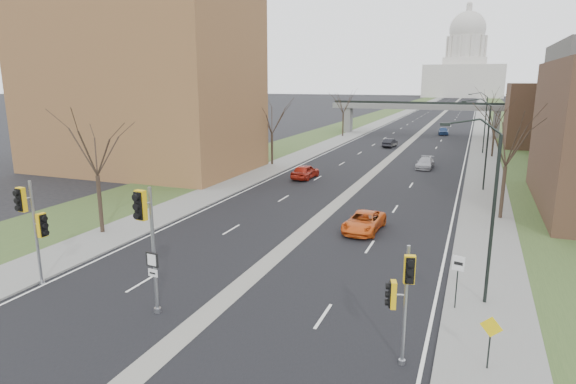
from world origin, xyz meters
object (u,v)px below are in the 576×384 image
Objects in this scene: car_left_far at (390,143)px; signal_pole_right at (402,290)px; signal_pole_median at (147,229)px; speed_limit_sign at (458,272)px; signal_pole_left at (33,219)px; car_right_near at (364,222)px; car_right_mid at (425,163)px; car_right_far at (443,131)px; car_left_near at (305,171)px; warning_sign at (490,335)px.

signal_pole_right is at bearing 106.57° from car_left_far.
signal_pole_right is (11.02, 0.02, -1.04)m from signal_pole_median.
signal_pole_right reaches higher than speed_limit_sign.
signal_pole_left is 0.94× the size of signal_pole_median.
signal_pole_median is at bearing 0.51° from signal_pole_left.
car_right_near is at bearing 104.01° from car_left_far.
signal_pole_median reaches higher than signal_pole_right.
speed_limit_sign is 0.52× the size of car_right_near.
car_right_far is at bearing 92.77° from car_right_mid.
signal_pole_median is (7.35, -0.51, 0.49)m from signal_pole_left.
car_left_far reaches higher than car_right_mid.
car_right_far is (-0.62, 39.77, 0.10)m from car_right_mid.
car_right_far is at bearing -100.29° from car_left_far.
car_right_near is at bearing 125.42° from car_left_near.
car_right_mid is at bearing 90.08° from car_right_near.
signal_pole_median reaches higher than car_right_mid.
signal_pole_median is at bearing -101.01° from car_right_far.
warning_sign is (1.35, -4.64, -0.41)m from speed_limit_sign.
car_left_near is at bearing 102.99° from signal_pole_median.
speed_limit_sign is at bearing -80.19° from car_right_mid.
car_left_near reaches higher than car_left_far.
warning_sign is 36.07m from car_left_near.
speed_limit_sign is 0.55× the size of car_left_near.
warning_sign is 82.45m from car_right_far.
car_right_far is at bearing -98.63° from car_left_near.
signal_pole_left is at bearing -178.06° from signal_pole_median.
car_right_far reaches higher than car_right_near.
warning_sign reaches higher than car_right_far.
car_right_near is 27.39m from car_right_mid.
car_left_far is at bearing 95.70° from signal_pole_median.
signal_pole_right is 3.61m from warning_sign.
speed_limit_sign is at bearing 29.51° from signal_pole_median.
car_left_far is 19.21m from car_right_mid.
car_right_far is (14.25, 82.55, -2.87)m from signal_pole_left.
car_right_far is (0.76, 67.13, 0.08)m from car_right_near.
signal_pole_left is at bearing -161.36° from warning_sign.
signal_pole_median is at bearing 96.33° from car_left_far.
speed_limit_sign reaches higher than car_right_far.
signal_pole_left is 1.24× the size of car_right_far.
signal_pole_left is 45.38m from car_right_mid.
car_right_near is (-7.98, 15.00, -0.79)m from warning_sign.
car_left_near reaches higher than car_right_near.
car_right_mid is (1.38, 27.35, -0.02)m from car_right_near.
car_right_far is (-4.12, 83.04, -2.32)m from signal_pole_right.
speed_limit_sign is 0.56× the size of car_right_mid.
speed_limit_sign is (1.75, 5.55, -1.21)m from signal_pole_right.
car_left_far is 0.84× the size of car_right_near.
speed_limit_sign is (12.77, 5.57, -2.25)m from signal_pole_median.
car_right_mid is at bearing 79.08° from signal_pole_right.
car_right_near is (-6.63, 10.36, -1.19)m from speed_limit_sign.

